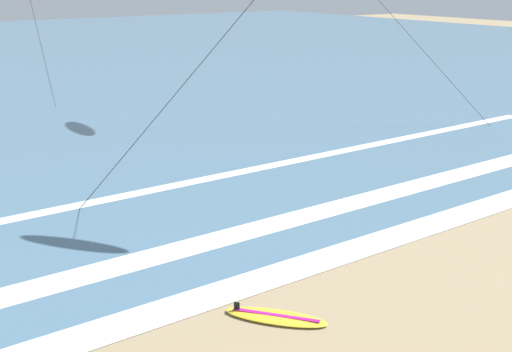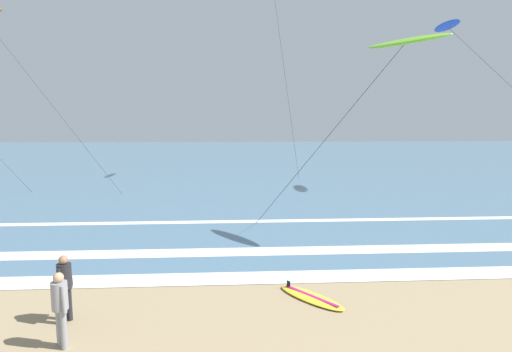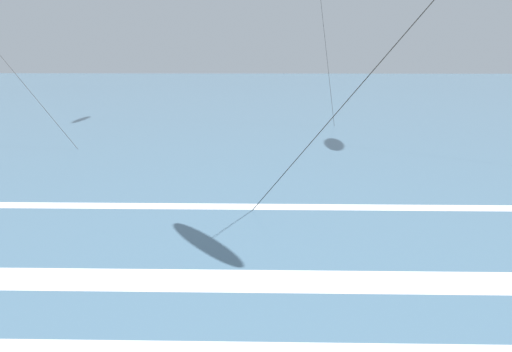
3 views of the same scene
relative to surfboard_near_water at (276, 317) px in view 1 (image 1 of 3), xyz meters
The scene contains 4 objects.
wave_foam_shoreline 1.55m from the surfboard_near_water, 82.80° to the left, with size 39.91×0.99×0.01m, color white.
wave_foam_mid_break 4.39m from the surfboard_near_water, 112.94° to the left, with size 45.14×0.95×0.01m, color white.
wave_foam_outer_break 8.71m from the surfboard_near_water, 98.15° to the left, with size 44.40×0.54×0.01m, color white.
surfboard_near_water is the anchor object (origin of this frame).
Camera 1 is at (-6.74, -0.45, 6.56)m, focal length 44.79 mm.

